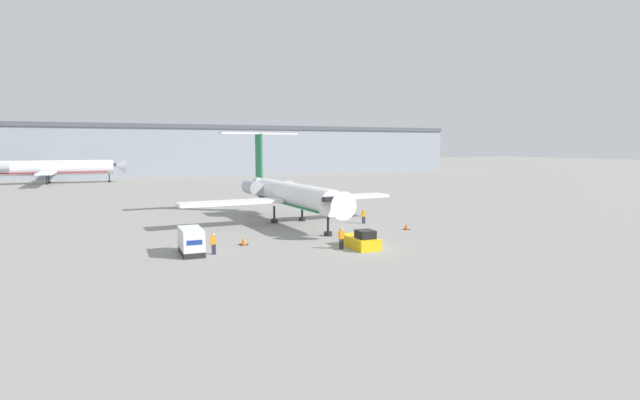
{
  "coord_description": "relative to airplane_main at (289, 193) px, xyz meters",
  "views": [
    {
      "loc": [
        -19.63,
        -36.96,
        8.73
      ],
      "look_at": [
        0.0,
        9.62,
        3.27
      ],
      "focal_mm": 28.0,
      "sensor_mm": 36.0,
      "label": 1
    }
  ],
  "objects": [
    {
      "name": "terminal_building",
      "position": [
        0.76,
        103.09,
        4.21
      ],
      "size": [
        180.0,
        16.8,
        15.11
      ],
      "color": "#8C939E",
      "rests_on": "ground"
    },
    {
      "name": "worker_by_wing",
      "position": [
        7.47,
        -4.17,
        -2.53
      ],
      "size": [
        0.4,
        0.24,
        1.62
      ],
      "color": "#232838",
      "rests_on": "ground"
    },
    {
      "name": "worker_near_tug",
      "position": [
        -0.93,
        -16.0,
        -2.41
      ],
      "size": [
        0.4,
        0.26,
        1.83
      ],
      "color": "#232838",
      "rests_on": "ground"
    },
    {
      "name": "traffic_cone_right",
      "position": [
        9.69,
        -9.61,
        -3.04
      ],
      "size": [
        0.63,
        0.63,
        0.71
      ],
      "color": "black",
      "rests_on": "ground"
    },
    {
      "name": "ground_plane",
      "position": [
        0.76,
        -16.91,
        -3.37
      ],
      "size": [
        600.0,
        600.0,
        0.0
      ],
      "primitive_type": "plane",
      "color": "gray"
    },
    {
      "name": "luggage_cart",
      "position": [
        -13.05,
        -13.23,
        -2.29
      ],
      "size": [
        1.68,
        3.64,
        2.16
      ],
      "color": "#232326",
      "rests_on": "ground"
    },
    {
      "name": "worker_on_apron",
      "position": [
        -11.38,
        -13.92,
        -2.45
      ],
      "size": [
        0.4,
        0.25,
        1.76
      ],
      "color": "#232838",
      "rests_on": "ground"
    },
    {
      "name": "airplane_main",
      "position": [
        0.0,
        0.0,
        0.0
      ],
      "size": [
        25.4,
        24.52,
        10.49
      ],
      "color": "white",
      "rests_on": "ground"
    },
    {
      "name": "pushback_tug",
      "position": [
        0.87,
        -16.11,
        -2.77
      ],
      "size": [
        1.99,
        4.24,
        1.66
      ],
      "color": "yellow",
      "rests_on": "ground"
    },
    {
      "name": "traffic_cone_left",
      "position": [
        -8.16,
        -10.96,
        -3.06
      ],
      "size": [
        0.72,
        0.72,
        0.66
      ],
      "color": "black",
      "rests_on": "ground"
    },
    {
      "name": "airplane_parked_far_left",
      "position": [
        -31.48,
        77.78,
        0.36
      ],
      "size": [
        31.33,
        31.56,
        10.56
      ],
      "color": "silver",
      "rests_on": "ground"
    }
  ]
}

